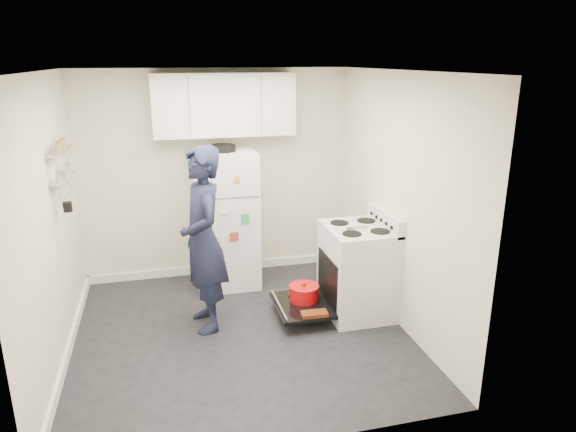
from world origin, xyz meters
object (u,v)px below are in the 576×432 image
object	(u,v)px
electric_range	(356,271)
refrigerator	(225,218)
open_oven_door	(303,299)
person	(203,240)

from	to	relation	value
electric_range	refrigerator	size ratio (longest dim) A/B	0.66
electric_range	open_oven_door	bearing A→B (deg)	176.04
open_oven_door	person	distance (m)	1.23
electric_range	refrigerator	bearing A→B (deg)	138.01
electric_range	refrigerator	distance (m)	1.68
electric_range	open_oven_door	distance (m)	0.63
electric_range	person	distance (m)	1.63
refrigerator	person	distance (m)	1.06
refrigerator	person	size ratio (longest dim) A/B	0.91
electric_range	person	xyz separation A→B (m)	(-1.56, 0.10, 0.45)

